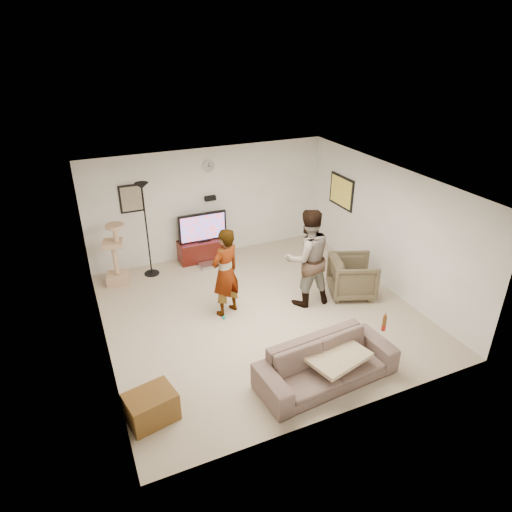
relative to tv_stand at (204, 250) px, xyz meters
name	(u,v)px	position (x,y,z in m)	size (l,w,h in m)	color
floor	(259,312)	(0.27, -2.50, -0.25)	(5.50, 5.50, 0.02)	tan
ceiling	(260,183)	(0.27, -2.50, 2.27)	(5.50, 5.50, 0.02)	white
wall_back	(210,203)	(0.27, 0.25, 1.01)	(5.50, 0.04, 2.50)	silver
wall_front	(350,340)	(0.27, -5.25, 1.01)	(5.50, 0.04, 2.50)	silver
wall_left	(97,284)	(-2.48, -2.50, 1.01)	(0.04, 5.50, 2.50)	silver
wall_right	(386,227)	(3.02, -2.50, 1.01)	(0.04, 5.50, 2.50)	silver
wall_clock	(208,166)	(0.27, 0.22, 1.86)	(0.26, 0.26, 0.04)	white
wall_speaker	(210,198)	(0.27, 0.19, 1.14)	(0.25, 0.10, 0.10)	black
picture_back	(131,199)	(-1.43, 0.23, 1.36)	(0.42, 0.03, 0.52)	gray
picture_right	(341,192)	(3.00, -0.90, 1.26)	(0.03, 0.78, 0.62)	#FFD94D
tv_stand	(204,250)	(0.00, 0.00, 0.00)	(1.14, 0.45, 0.47)	#3A0E0A
console_box	(208,265)	(-0.03, -0.40, -0.20)	(0.40, 0.30, 0.07)	#BBBBBB
tv	(202,227)	(0.00, 0.00, 0.56)	(1.10, 0.08, 0.65)	black
tv_screen	(203,228)	(0.00, -0.04, 0.56)	(1.01, 0.01, 0.57)	#1570F8
floor_lamp	(147,230)	(-1.26, -0.21, 0.79)	(0.32, 0.32, 2.05)	black
cat_tree	(114,254)	(-1.98, -0.31, 0.43)	(0.43, 0.43, 1.33)	tan
person_left	(225,273)	(-0.29, -2.27, 0.61)	(0.62, 0.40, 1.69)	#B4B4B4
person_right	(307,258)	(1.22, -2.54, 0.72)	(0.93, 0.72, 1.91)	#3A50A3
sofa	(327,363)	(0.43, -4.59, 0.07)	(2.14, 0.84, 0.62)	brown
throw_blanket	(336,355)	(0.58, -4.59, 0.18)	(0.90, 0.70, 0.06)	#CFB68C
beer_bottle	(384,323)	(1.41, -4.59, 0.51)	(0.06, 0.06, 0.25)	#603614
armchair	(352,277)	(2.21, -2.66, 0.16)	(0.84, 0.87, 0.79)	#4D4531
side_table	(151,407)	(-2.13, -4.29, -0.02)	(0.64, 0.48, 0.43)	brown
toy_ball	(224,317)	(-0.42, -2.45, -0.21)	(0.06, 0.06, 0.06)	#009FA2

